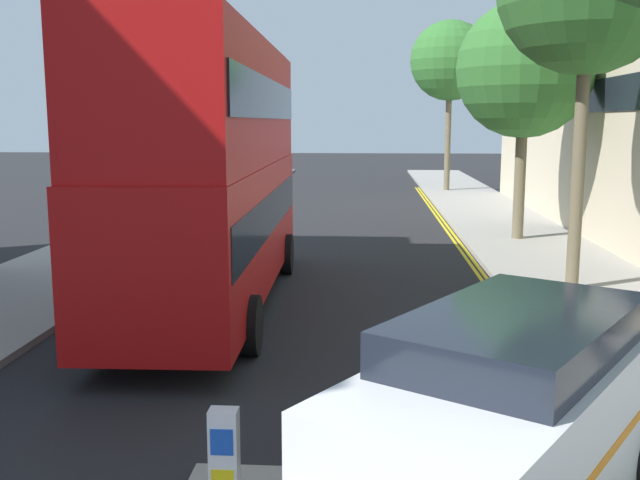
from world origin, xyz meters
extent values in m
cube|color=#9E9991|center=(6.50, 16.00, 0.07)|extent=(4.00, 80.00, 0.14)
cube|color=#9E9991|center=(-6.50, 16.00, 0.07)|extent=(4.00, 80.00, 0.14)
cube|color=yellow|center=(4.40, 14.00, 0.00)|extent=(0.10, 56.00, 0.01)
cube|color=yellow|center=(4.24, 14.00, 0.00)|extent=(0.10, 56.00, 0.01)
cube|color=white|center=(0.00, 4.51, 0.73)|extent=(0.28, 0.20, 0.95)
cube|color=blue|center=(0.00, 4.40, 0.92)|extent=(0.22, 0.01, 0.26)
cube|color=yellow|center=(0.00, 4.40, 0.54)|extent=(0.22, 0.01, 0.20)
cube|color=#B20F0F|center=(-1.92, 13.11, 1.74)|extent=(2.73, 10.85, 2.60)
cube|color=#B20F0F|center=(-1.92, 13.11, 4.29)|extent=(2.67, 10.63, 2.50)
cube|color=black|center=(-1.92, 13.11, 2.04)|extent=(2.75, 10.42, 0.84)
cube|color=black|center=(-1.92, 13.11, 4.39)|extent=(2.73, 10.20, 0.80)
cube|color=yellow|center=(-2.03, 18.49, 3.29)|extent=(2.00, 0.10, 0.44)
cube|color=maroon|center=(-1.92, 13.11, 5.59)|extent=(2.45, 9.77, 0.10)
cylinder|color=black|center=(-3.24, 16.43, 0.52)|extent=(0.32, 1.05, 1.04)
cylinder|color=black|center=(-0.74, 16.48, 0.52)|extent=(0.32, 1.05, 1.04)
cylinder|color=black|center=(-3.10, 9.74, 0.52)|extent=(0.32, 1.05, 1.04)
cylinder|color=black|center=(-0.60, 9.79, 0.52)|extent=(0.32, 1.05, 1.04)
cube|color=white|center=(2.77, 4.81, 0.94)|extent=(4.13, 4.98, 1.50)
cube|color=black|center=(2.85, 4.94, 1.74)|extent=(3.09, 3.49, 0.76)
cube|color=orange|center=(2.77, 4.81, 0.99)|extent=(3.95, 4.68, 0.10)
cylinder|color=black|center=(4.32, 5.55, 0.34)|extent=(0.55, 0.69, 0.68)
cylinder|color=black|center=(2.80, 6.53, 0.34)|extent=(0.55, 0.69, 0.68)
cylinder|color=#6B6047|center=(6.05, 14.60, 2.92)|extent=(0.29, 0.29, 5.56)
cylinder|color=#6B6047|center=(6.58, 14.50, 6.08)|extent=(0.34, 1.13, 0.84)
cylinder|color=#6B6047|center=(6.18, 15.33, 6.22)|extent=(1.51, 0.38, 1.11)
cylinder|color=#6B6047|center=(5.38, 14.67, 6.18)|extent=(0.25, 1.41, 1.03)
cylinder|color=#6B6047|center=(6.23, 13.90, 6.21)|extent=(1.48, 0.48, 1.10)
cylinder|color=#6B6047|center=(6.29, 21.95, 2.20)|extent=(0.36, 0.36, 4.12)
cylinder|color=#6B6047|center=(6.78, 22.02, 4.61)|extent=(0.27, 1.05, 0.78)
cylinder|color=#6B6047|center=(6.59, 22.54, 4.73)|extent=(1.29, 0.74, 1.02)
cylinder|color=#6B6047|center=(5.80, 22.48, 4.77)|extent=(1.17, 1.10, 1.09)
cylinder|color=#6B6047|center=(5.96, 21.66, 4.57)|extent=(0.70, 0.78, 0.70)
cylinder|color=#6B6047|center=(6.34, 21.45, 4.61)|extent=(1.05, 0.22, 0.78)
sphere|color=#33702D|center=(6.29, 21.95, 5.57)|extent=(4.34, 4.34, 4.34)
cylinder|color=#6B6047|center=(5.78, 39.08, 3.03)|extent=(0.32, 0.32, 5.78)
cylinder|color=#6B6047|center=(6.51, 39.21, 6.45)|extent=(0.39, 1.53, 1.12)
cylinder|color=#6B6047|center=(5.49, 39.45, 6.25)|extent=(0.84, 0.70, 0.73)
cylinder|color=#6B6047|center=(5.51, 38.53, 6.35)|extent=(1.19, 0.65, 0.93)
sphere|color=#33702D|center=(5.78, 39.08, 7.23)|extent=(4.34, 4.34, 4.34)
cube|color=black|center=(8.48, 23.69, 4.72)|extent=(0.04, 24.64, 1.00)
camera|label=1|loc=(1.36, -1.99, 3.93)|focal=40.75mm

